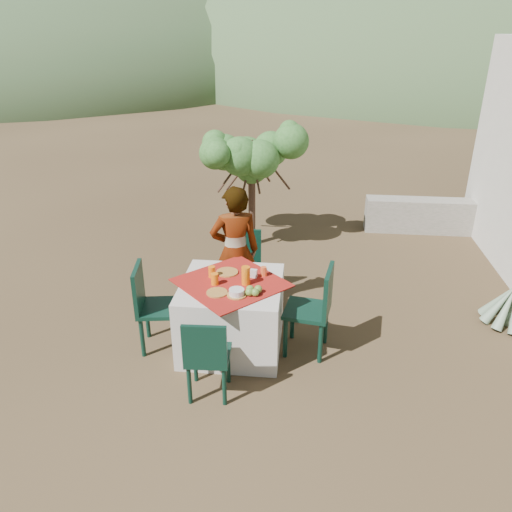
# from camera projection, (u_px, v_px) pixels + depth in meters

# --- Properties ---
(ground) EXTENTS (160.00, 160.00, 0.00)m
(ground) POSITION_uv_depth(u_px,v_px,m) (182.00, 334.00, 5.55)
(ground) COLOR #362918
(ground) RESTS_ON ground
(table) EXTENTS (1.30, 1.30, 0.76)m
(table) POSITION_uv_depth(u_px,v_px,m) (232.00, 314.00, 5.21)
(table) COLOR beige
(table) RESTS_ON ground
(chair_far) EXTENTS (0.43, 0.43, 0.88)m
(chair_far) POSITION_uv_depth(u_px,v_px,m) (244.00, 263.00, 6.09)
(chair_far) COLOR black
(chair_far) RESTS_ON ground
(chair_near) EXTENTS (0.41, 0.41, 0.84)m
(chair_near) POSITION_uv_depth(u_px,v_px,m) (207.00, 355.00, 4.42)
(chair_near) COLOR black
(chair_near) RESTS_ON ground
(chair_left) EXTENTS (0.49, 0.49, 0.94)m
(chair_left) POSITION_uv_depth(u_px,v_px,m) (151.00, 303.00, 5.13)
(chair_left) COLOR black
(chair_left) RESTS_ON ground
(chair_right) EXTENTS (0.51, 0.51, 0.97)m
(chair_right) POSITION_uv_depth(u_px,v_px,m) (315.00, 307.00, 5.05)
(chair_right) COLOR black
(chair_right) RESTS_ON ground
(person) EXTENTS (0.65, 0.53, 1.55)m
(person) POSITION_uv_depth(u_px,v_px,m) (235.00, 252.00, 5.68)
(person) COLOR #8C6651
(person) RESTS_ON ground
(shrub_tree) EXTENTS (1.41, 1.39, 1.66)m
(shrub_tree) POSITION_uv_depth(u_px,v_px,m) (256.00, 161.00, 7.29)
(shrub_tree) COLOR #472E23
(shrub_tree) RESTS_ON ground
(stone_wall) EXTENTS (2.60, 0.35, 0.55)m
(stone_wall) POSITION_uv_depth(u_px,v_px,m) (446.00, 216.00, 8.16)
(stone_wall) COLOR gray
(stone_wall) RESTS_ON ground
(hill_near_left) EXTENTS (40.00, 40.00, 16.00)m
(hill_near_left) POSITION_uv_depth(u_px,v_px,m) (30.00, 74.00, 34.31)
(hill_near_left) COLOR #3B522E
(hill_near_left) RESTS_ON ground
(hill_near_right) EXTENTS (48.00, 48.00, 20.00)m
(hill_near_right) POSITION_uv_depth(u_px,v_px,m) (457.00, 71.00, 36.87)
(hill_near_right) COLOR #3B522E
(hill_near_right) RESTS_ON ground
(hill_far_center) EXTENTS (60.00, 60.00, 24.00)m
(hill_far_center) POSITION_uv_depth(u_px,v_px,m) (262.00, 57.00, 52.81)
(hill_far_center) COLOR slate
(hill_far_center) RESTS_ON ground
(plate_far) EXTENTS (0.23, 0.23, 0.01)m
(plate_far) POSITION_uv_depth(u_px,v_px,m) (227.00, 272.00, 5.23)
(plate_far) COLOR brown
(plate_far) RESTS_ON table
(plate_near) EXTENTS (0.21, 0.21, 0.01)m
(plate_near) POSITION_uv_depth(u_px,v_px,m) (217.00, 293.00, 4.83)
(plate_near) COLOR brown
(plate_near) RESTS_ON table
(glass_far) EXTENTS (0.07, 0.07, 0.12)m
(glass_far) POSITION_uv_depth(u_px,v_px,m) (212.00, 272.00, 5.13)
(glass_far) COLOR orange
(glass_far) RESTS_ON table
(glass_near) EXTENTS (0.07, 0.07, 0.12)m
(glass_near) POSITION_uv_depth(u_px,v_px,m) (215.00, 279.00, 4.98)
(glass_near) COLOR orange
(glass_near) RESTS_ON table
(juice_pitcher) EXTENTS (0.09, 0.09, 0.19)m
(juice_pitcher) POSITION_uv_depth(u_px,v_px,m) (246.00, 276.00, 4.97)
(juice_pitcher) COLOR orange
(juice_pitcher) RESTS_ON table
(bowl_plate) EXTENTS (0.19, 0.19, 0.01)m
(bowl_plate) POSITION_uv_depth(u_px,v_px,m) (237.00, 295.00, 4.79)
(bowl_plate) COLOR brown
(bowl_plate) RESTS_ON table
(white_bowl) EXTENTS (0.15, 0.15, 0.06)m
(white_bowl) POSITION_uv_depth(u_px,v_px,m) (237.00, 292.00, 4.78)
(white_bowl) COLOR silver
(white_bowl) RESTS_ON bowl_plate
(jar_left) EXTENTS (0.05, 0.05, 0.09)m
(jar_left) POSITION_uv_depth(u_px,v_px,m) (264.00, 272.00, 5.16)
(jar_left) COLOR #E25828
(jar_left) RESTS_ON table
(jar_right) EXTENTS (0.06, 0.06, 0.10)m
(jar_right) POSITION_uv_depth(u_px,v_px,m) (264.00, 271.00, 5.16)
(jar_right) COLOR #E25828
(jar_right) RESTS_ON table
(napkin_holder) EXTENTS (0.08, 0.05, 0.09)m
(napkin_holder) POSITION_uv_depth(u_px,v_px,m) (254.00, 273.00, 5.12)
(napkin_holder) COLOR silver
(napkin_holder) RESTS_ON table
(fruit_cluster) EXTENTS (0.16, 0.15, 0.08)m
(fruit_cluster) POSITION_uv_depth(u_px,v_px,m) (253.00, 291.00, 4.80)
(fruit_cluster) COLOR olive
(fruit_cluster) RESTS_ON table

